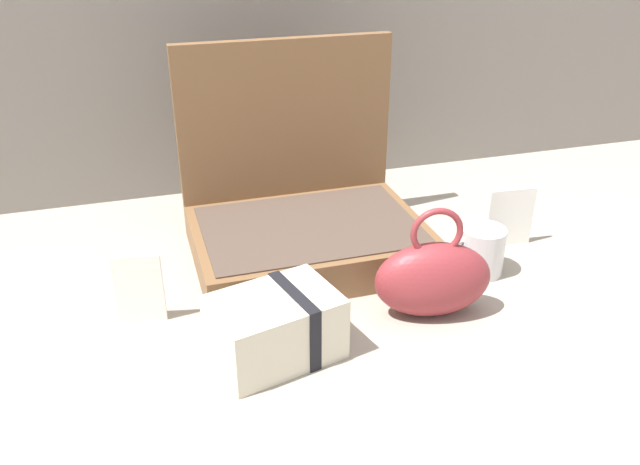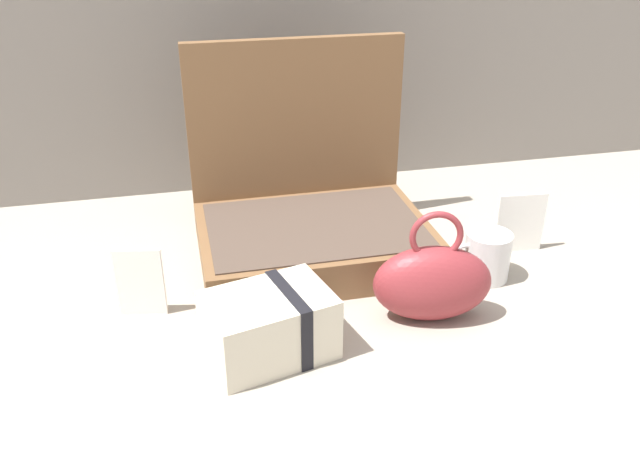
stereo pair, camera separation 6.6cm
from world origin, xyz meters
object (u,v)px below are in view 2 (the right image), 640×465
at_px(teal_pouch_handbag, 432,282).
at_px(open_suitcase, 309,211).
at_px(cream_toiletry_bag, 271,325).
at_px(coffee_mug, 486,256).
at_px(info_card_left, 140,283).
at_px(poster_card_right, 520,223).

bearing_deg(teal_pouch_handbag, open_suitcase, 116.68).
distance_m(open_suitcase, cream_toiletry_bag, 0.36).
xyz_separation_m(teal_pouch_handbag, coffee_mug, (0.15, 0.10, -0.03)).
distance_m(open_suitcase, info_card_left, 0.38).
bearing_deg(info_card_left, poster_card_right, 16.28).
height_order(cream_toiletry_bag, poster_card_right, poster_card_right).
bearing_deg(open_suitcase, coffee_mug, -32.80).
height_order(open_suitcase, teal_pouch_handbag, open_suitcase).
relative_size(open_suitcase, teal_pouch_handbag, 2.10).
height_order(open_suitcase, info_card_left, open_suitcase).
bearing_deg(coffee_mug, teal_pouch_handbag, -146.09).
relative_size(open_suitcase, poster_card_right, 3.57).
relative_size(open_suitcase, coffee_mug, 3.68).
distance_m(teal_pouch_handbag, cream_toiletry_bag, 0.29).
relative_size(info_card_left, poster_card_right, 1.01).
bearing_deg(coffee_mug, poster_card_right, 36.20).
height_order(open_suitcase, cream_toiletry_bag, open_suitcase).
bearing_deg(teal_pouch_handbag, info_card_left, 165.54).
bearing_deg(teal_pouch_handbag, coffee_mug, 33.91).
bearing_deg(info_card_left, teal_pouch_handbag, -2.82).
distance_m(cream_toiletry_bag, coffee_mug, 0.46).
height_order(cream_toiletry_bag, coffee_mug, cream_toiletry_bag).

